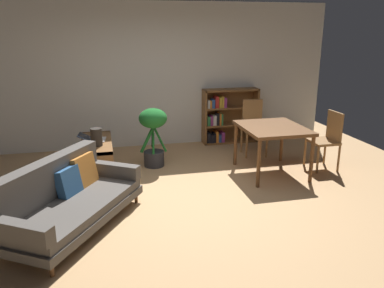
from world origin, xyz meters
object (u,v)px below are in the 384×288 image
object	(u,v)px
desk_speaker	(96,137)
potted_floor_plant	(153,131)
dining_chair_far	(327,137)
bookshelf	(226,117)
media_console	(97,157)
dining_chair_near	(253,125)
dining_table	(272,132)
fabric_couch	(66,198)
open_laptop	(93,139)

from	to	relation	value
desk_speaker	potted_floor_plant	xyz separation A→B (m)	(0.90, 0.35, -0.04)
dining_chair_far	bookshelf	size ratio (longest dim) A/B	0.85
desk_speaker	bookshelf	bearing A→B (deg)	29.96
bookshelf	desk_speaker	bearing A→B (deg)	-150.04
dining_chair_far	media_console	bearing A→B (deg)	169.96
potted_floor_plant	dining_chair_near	bearing A→B (deg)	7.58
media_console	dining_table	size ratio (longest dim) A/B	1.15
media_console	potted_floor_plant	size ratio (longest dim) A/B	1.29
dining_chair_near	potted_floor_plant	bearing A→B (deg)	-172.42
fabric_couch	open_laptop	world-z (taller)	fabric_couch
media_console	open_laptop	size ratio (longest dim) A/B	2.82
open_laptop	fabric_couch	bearing A→B (deg)	-99.52
open_laptop	dining_chair_near	xyz separation A→B (m)	(2.81, 0.28, 0.01)
dining_chair_far	dining_chair_near	bearing A→B (deg)	131.45
dining_chair_far	bookshelf	bearing A→B (deg)	121.24
dining_chair_near	dining_chair_far	size ratio (longest dim) A/B	1.05
open_laptop	dining_chair_far	bearing A→B (deg)	-11.00
potted_floor_plant	dining_table	world-z (taller)	potted_floor_plant
fabric_couch	dining_table	size ratio (longest dim) A/B	1.82
dining_chair_near	bookshelf	bearing A→B (deg)	105.86
media_console	dining_table	bearing A→B (deg)	-13.72
dining_chair_far	desk_speaker	bearing A→B (deg)	173.67
potted_floor_plant	bookshelf	size ratio (longest dim) A/B	0.88
fabric_couch	bookshelf	bearing A→B (deg)	45.67
desk_speaker	dining_chair_far	bearing A→B (deg)	-6.33
media_console	dining_table	distance (m)	2.78
fabric_couch	potted_floor_plant	size ratio (longest dim) A/B	2.05
open_laptop	dining_chair_far	world-z (taller)	dining_chair_far
desk_speaker	potted_floor_plant	distance (m)	0.97
dining_table	bookshelf	xyz separation A→B (m)	(-0.15, 1.86, -0.16)
fabric_couch	media_console	distance (m)	1.77
desk_speaker	dining_table	world-z (taller)	desk_speaker
desk_speaker	dining_chair_far	xyz separation A→B (m)	(3.63, -0.40, -0.12)
open_laptop	dining_table	xyz separation A→B (m)	(2.71, -0.72, 0.14)
bookshelf	fabric_couch	bearing A→B (deg)	-134.33
open_laptop	dining_chair_far	xyz separation A→B (m)	(3.69, -0.72, -0.02)
dining_chair_far	dining_table	bearing A→B (deg)	-179.57
fabric_couch	desk_speaker	world-z (taller)	desk_speaker
media_console	bookshelf	world-z (taller)	bookshelf
dining_chair_near	dining_chair_far	xyz separation A→B (m)	(0.88, -1.00, -0.02)
dining_table	bookshelf	world-z (taller)	bookshelf
fabric_couch	media_console	xyz separation A→B (m)	(0.35, 1.73, -0.10)
dining_table	potted_floor_plant	bearing A→B (deg)	156.70
open_laptop	desk_speaker	bearing A→B (deg)	-79.97
desk_speaker	bookshelf	world-z (taller)	bookshelf
dining_chair_near	bookshelf	distance (m)	0.89
fabric_couch	dining_chair_far	world-z (taller)	dining_chair_far
dining_chair_near	dining_chair_far	distance (m)	1.33
bookshelf	media_console	bearing A→B (deg)	-154.46
dining_table	open_laptop	bearing A→B (deg)	165.08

